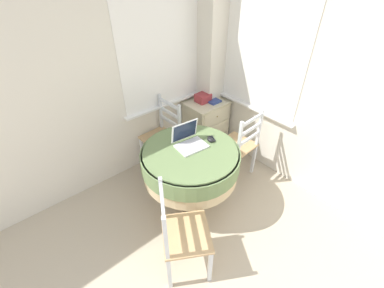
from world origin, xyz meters
TOP-DOWN VIEW (x-y plane):
  - corner_room_shell at (1.33, 1.83)m, footprint 4.54×4.71m
  - round_dining_table at (1.07, 1.87)m, footprint 1.02×1.02m
  - laptop at (1.12, 1.95)m, footprint 0.33×0.29m
  - computer_mouse at (1.33, 1.85)m, footprint 0.05×0.08m
  - cell_phone at (1.37, 1.87)m, footprint 0.09×0.12m
  - dining_chair_near_back_window at (1.23, 2.61)m, footprint 0.41×0.45m
  - dining_chair_near_right_window at (1.82, 1.85)m, footprint 0.46×0.42m
  - dining_chair_camera_near at (0.52, 1.34)m, footprint 0.56×0.58m
  - corner_cabinet at (1.97, 2.60)m, footprint 0.56×0.46m
  - storage_box at (1.94, 2.63)m, footprint 0.19×0.16m
  - book_on_cabinet at (2.05, 2.56)m, footprint 0.17×0.22m

SIDE VIEW (x-z plane):
  - corner_cabinet at x=1.97m, z-range 0.00..0.72m
  - dining_chair_near_back_window at x=1.23m, z-range -0.01..0.93m
  - dining_chair_near_right_window at x=1.82m, z-range -0.01..0.93m
  - dining_chair_camera_near at x=0.52m, z-range -0.01..0.93m
  - round_dining_table at x=1.07m, z-range 0.23..0.99m
  - book_on_cabinet at x=2.05m, z-range 0.72..0.74m
  - cell_phone at x=1.37m, z-range 0.76..0.77m
  - storage_box at x=1.94m, z-range 0.72..0.83m
  - computer_mouse at x=1.33m, z-range 0.76..0.80m
  - laptop at x=1.12m, z-range 0.69..0.93m
  - corner_room_shell at x=1.33m, z-range 0.00..2.55m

